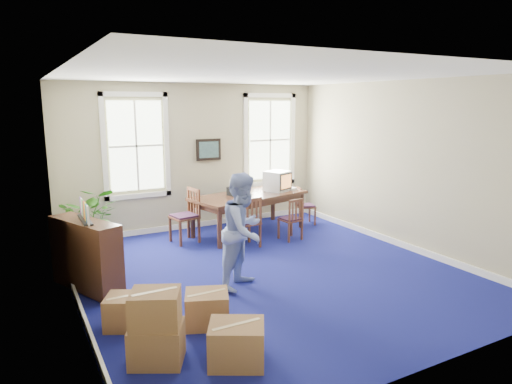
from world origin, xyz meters
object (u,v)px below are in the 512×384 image
credenza (86,256)px  chair_near_left (246,222)px  crt_tv (277,181)px  man (244,230)px  cardboard_boxes (172,317)px  potted_plant (93,218)px  conference_table (249,213)px

credenza → chair_near_left: bearing=-10.0°
chair_near_left → crt_tv: bearing=-149.5°
chair_near_left → man: 1.99m
chair_near_left → man: size_ratio=0.57×
crt_tv → credenza: bearing=177.6°
crt_tv → man: (-2.17, -2.63, -0.19)m
credenza → cardboard_boxes: 2.39m
credenza → potted_plant: 2.04m
credenza → potted_plant: bearing=54.6°
conference_table → credenza: credenza is taller
conference_table → cardboard_boxes: bearing=-140.5°
credenza → potted_plant: potted_plant is taller
conference_table → chair_near_left: bearing=-133.8°
crt_tv → credenza: 4.65m
man → cardboard_boxes: man is taller
credenza → man: bearing=-48.2°
man → potted_plant: man is taller
credenza → cardboard_boxes: (0.56, -2.32, -0.10)m
potted_plant → conference_table: bearing=-7.4°
credenza → conference_table: bearing=0.4°
potted_plant → cardboard_boxes: bearing=-88.1°
credenza → cardboard_boxes: bearing=-99.8°
conference_table → chair_near_left: chair_near_left is taller
chair_near_left → cardboard_boxes: (-2.50, -3.05, -0.07)m
conference_table → credenza: size_ratio=1.85×
chair_near_left → credenza: 3.15m
man → potted_plant: 3.45m
crt_tv → cardboard_boxes: 5.49m
conference_table → potted_plant: 3.19m
conference_table → potted_plant: size_ratio=2.02×
man → chair_near_left: bearing=27.5°
crt_tv → man: man is taller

